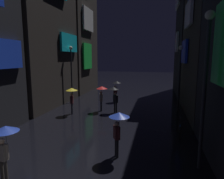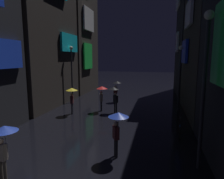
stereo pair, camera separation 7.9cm
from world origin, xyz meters
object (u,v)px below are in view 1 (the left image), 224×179
Objects in this scene: pedestrian_midstreet_left_blue at (118,122)px; pedestrian_far_right_red at (102,92)px; pedestrian_midstreet_centre_yellow at (72,94)px; pedestrian_near_crossing_blue at (5,138)px; pedestrian_foreground_right_black at (116,86)px; bicycle_parked_at_storefront at (180,129)px; pedestrian_foreground_left_black at (114,92)px; streetlamp_right_near at (206,75)px; streetlamp_right_far at (180,71)px; streetlamp_left_far at (71,68)px.

pedestrian_far_right_red is at bearing 110.98° from pedestrian_midstreet_left_blue.
pedestrian_midstreet_centre_yellow is 1.00× the size of pedestrian_near_crossing_blue.
pedestrian_midstreet_left_blue is 7.97m from pedestrian_far_right_red.
pedestrian_foreground_right_black reaches higher than bicycle_parked_at_storefront.
pedestrian_midstreet_left_blue and pedestrian_foreground_left_black have the same top height.
pedestrian_midstreet_left_blue is at bearing -131.97° from bicycle_parked_at_storefront.
pedestrian_near_crossing_blue is at bearing -100.22° from pedestrian_foreground_left_black.
pedestrian_far_right_red reaches higher than bicycle_parked_at_storefront.
pedestrian_foreground_right_black is at bearing 123.82° from bicycle_parked_at_storefront.
streetlamp_right_near is at bearing -50.49° from pedestrian_far_right_red.
pedestrian_midstreet_centre_yellow is at bearing 160.64° from bicycle_parked_at_storefront.
pedestrian_midstreet_left_blue is at bearing -110.67° from streetlamp_right_far.
streetlamp_right_far is (10.00, -1.09, -0.07)m from streetlamp_left_far.
streetlamp_right_far is at bearing 17.81° from pedestrian_foreground_left_black.
pedestrian_midstreet_centre_yellow is 0.35× the size of streetlamp_right_near.
streetlamp_left_far is (-3.10, 12.62, 1.80)m from pedestrian_near_crossing_blue.
pedestrian_midstreet_centre_yellow is at bearing 128.95° from pedestrian_midstreet_left_blue.
pedestrian_foreground_right_black and pedestrian_foreground_left_black have the same top height.
streetlamp_right_near reaches higher than pedestrian_foreground_left_black.
streetlamp_right_near reaches higher than pedestrian_foreground_right_black.
streetlamp_right_near is (6.21, -7.53, 2.12)m from pedestrian_far_right_red.
pedestrian_far_right_red is 1.11m from pedestrian_foreground_left_black.
pedestrian_midstreet_centre_yellow and pedestrian_near_crossing_blue have the same top height.
streetlamp_right_far is (0.40, 5.62, 3.01)m from bicycle_parked_at_storefront.
pedestrian_far_right_red is 2.47m from pedestrian_midstreet_centre_yellow.
pedestrian_foreground_left_black is at bearing -29.27° from streetlamp_left_far.
pedestrian_foreground_right_black is at bearing 101.98° from pedestrian_midstreet_left_blue.
pedestrian_foreground_right_black is 4.78m from streetlamp_left_far.
pedestrian_midstreet_left_blue is 11.53m from pedestrian_foreground_right_black.
pedestrian_foreground_left_black is at bearing -8.70° from pedestrian_far_right_red.
pedestrian_far_right_red and pedestrian_midstreet_centre_yellow have the same top height.
pedestrian_foreground_right_black is (2.49, 5.23, 0.00)m from pedestrian_midstreet_centre_yellow.
pedestrian_far_right_red is at bearing -166.64° from streetlamp_right_far.
bicycle_parked_at_storefront is (6.49, 5.91, -1.28)m from pedestrian_near_crossing_blue.
streetlamp_right_near is at bearing -45.30° from streetlamp_left_far.
streetlamp_right_far is at bearing -22.38° from pedestrian_foreground_right_black.
streetlamp_right_near reaches higher than pedestrian_midstreet_centre_yellow.
pedestrian_foreground_left_black is at bearing 21.24° from pedestrian_midstreet_centre_yellow.
streetlamp_right_near is (6.90, 2.52, 2.12)m from pedestrian_near_crossing_blue.
streetlamp_left_far reaches higher than bicycle_parked_at_storefront.
pedestrian_far_right_red is 1.00× the size of pedestrian_midstreet_centre_yellow.
pedestrian_foreground_left_black is at bearing 139.83° from bicycle_parked_at_storefront.
pedestrian_foreground_left_black is 5.64m from streetlamp_right_far.
streetlamp_left_far reaches higher than pedestrian_foreground_left_black.
streetlamp_left_far is (-3.79, 2.57, 1.80)m from pedestrian_far_right_red.
bicycle_parked_at_storefront is 12.11m from streetlamp_left_far.
pedestrian_foreground_left_black is (1.10, -0.17, 0.00)m from pedestrian_far_right_red.
pedestrian_far_right_red is 0.39× the size of streetlamp_right_far.
pedestrian_midstreet_centre_yellow is 8.90m from streetlamp_right_far.
pedestrian_foreground_right_black is 0.35× the size of streetlamp_right_near.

